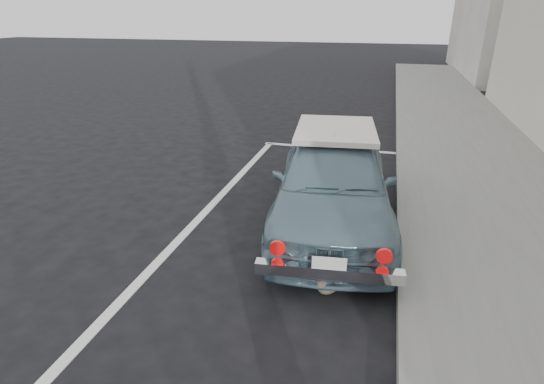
# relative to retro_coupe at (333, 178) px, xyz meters

# --- Properties ---
(ground) EXTENTS (80.00, 80.00, 0.00)m
(ground) POSITION_rel_retro_coupe_xyz_m (-0.91, -3.08, -0.65)
(ground) COLOR black
(ground) RESTS_ON ground
(sidewalk) EXTENTS (2.80, 40.00, 0.15)m
(sidewalk) POSITION_rel_retro_coupe_xyz_m (2.29, -1.08, -0.57)
(sidewalk) COLOR slate
(sidewalk) RESTS_ON ground
(pline_front) EXTENTS (3.00, 0.12, 0.01)m
(pline_front) POSITION_rel_retro_coupe_xyz_m (-0.41, 3.42, -0.65)
(pline_front) COLOR silver
(pline_front) RESTS_ON ground
(pline_side) EXTENTS (0.12, 7.00, 0.01)m
(pline_side) POSITION_rel_retro_coupe_xyz_m (-1.81, -0.08, -0.65)
(pline_side) COLOR silver
(pline_side) RESTS_ON ground
(retro_coupe) EXTENTS (1.94, 3.92, 1.28)m
(retro_coupe) POSITION_rel_retro_coupe_xyz_m (0.00, 0.00, 0.00)
(retro_coupe) COLOR slate
(retro_coupe) RESTS_ON ground
(cat) EXTENTS (0.33, 0.44, 0.26)m
(cat) POSITION_rel_retro_coupe_xyz_m (0.19, -1.63, -0.53)
(cat) COLOR brown
(cat) RESTS_ON ground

